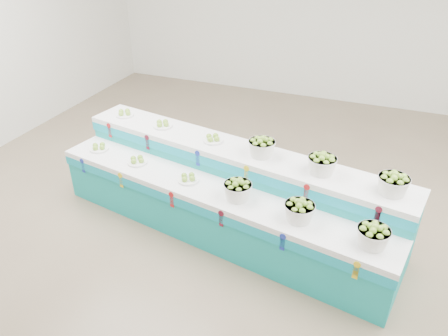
{
  "coord_description": "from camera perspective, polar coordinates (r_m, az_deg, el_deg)",
  "views": [
    {
      "loc": [
        1.1,
        -4.19,
        3.53
      ],
      "look_at": [
        -0.56,
        0.01,
        0.87
      ],
      "focal_mm": 34.85,
      "sensor_mm": 36.0,
      "label": 1
    }
  ],
  "objects": [
    {
      "name": "basket_upper_right",
      "position": [
        4.78,
        21.33,
        -1.89
      ],
      "size": [
        0.38,
        0.38,
        0.23
      ],
      "primitive_type": null,
      "rotation": [
        0.0,
        0.0,
        -0.18
      ],
      "color": "silver",
      "rests_on": "display_stand"
    },
    {
      "name": "back_wall",
      "position": [
        9.38,
        15.48,
        20.13
      ],
      "size": [
        10.0,
        0.0,
        10.0
      ],
      "primitive_type": "plane",
      "rotation": [
        1.57,
        0.0,
        0.0
      ],
      "color": "silver",
      "rests_on": "ground"
    },
    {
      "name": "basket_upper_mid",
      "position": [
        4.92,
        12.72,
        0.58
      ],
      "size": [
        0.38,
        0.38,
        0.23
      ],
      "primitive_type": null,
      "rotation": [
        0.0,
        0.0,
        -0.18
      ],
      "color": "silver",
      "rests_on": "display_stand"
    },
    {
      "name": "ground",
      "position": [
        5.59,
        5.34,
        -8.81
      ],
      "size": [
        10.0,
        10.0,
        0.0
      ],
      "primitive_type": "plane",
      "color": "#715E4A",
      "rests_on": "ground"
    },
    {
      "name": "plate_upper_left",
      "position": [
        6.4,
        -12.92,
        7.08
      ],
      "size": [
        0.3,
        0.3,
        0.1
      ],
      "primitive_type": "cylinder",
      "rotation": [
        0.0,
        0.0,
        -0.18
      ],
      "color": "white",
      "rests_on": "display_stand"
    },
    {
      "name": "basket_lower_right",
      "position": [
        4.49,
        18.97,
        -8.38
      ],
      "size": [
        0.38,
        0.38,
        0.23
      ],
      "primitive_type": null,
      "rotation": [
        0.0,
        0.0,
        -0.18
      ],
      "color": "silver",
      "rests_on": "display_stand"
    },
    {
      "name": "basket_lower_mid",
      "position": [
        4.64,
        9.86,
        -5.52
      ],
      "size": [
        0.38,
        0.38,
        0.23
      ],
      "primitive_type": null,
      "rotation": [
        0.0,
        0.0,
        -0.18
      ],
      "color": "silver",
      "rests_on": "display_stand"
    },
    {
      "name": "plate_upper_mid",
      "position": [
        5.96,
        -8.07,
        5.79
      ],
      "size": [
        0.3,
        0.3,
        0.1
      ],
      "primitive_type": "cylinder",
      "rotation": [
        0.0,
        0.0,
        -0.18
      ],
      "color": "white",
      "rests_on": "display_stand"
    },
    {
      "name": "plate_lower_mid",
      "position": [
        5.73,
        -11.32,
        1.05
      ],
      "size": [
        0.3,
        0.3,
        0.1
      ],
      "primitive_type": "cylinder",
      "rotation": [
        0.0,
        0.0,
        -0.18
      ],
      "color": "white",
      "rests_on": "display_stand"
    },
    {
      "name": "plate_upper_right",
      "position": [
        5.51,
        -1.47,
        3.96
      ],
      "size": [
        0.3,
        0.3,
        0.1
      ],
      "primitive_type": "cylinder",
      "rotation": [
        0.0,
        0.0,
        -0.18
      ],
      "color": "white",
      "rests_on": "display_stand"
    },
    {
      "name": "basket_lower_left",
      "position": [
        4.9,
        1.81,
        -2.85
      ],
      "size": [
        0.38,
        0.38,
        0.23
      ],
      "primitive_type": null,
      "rotation": [
        0.0,
        0.0,
        -0.18
      ],
      "color": "silver",
      "rests_on": "display_stand"
    },
    {
      "name": "basket_upper_left",
      "position": [
        5.17,
        4.98,
        2.8
      ],
      "size": [
        0.38,
        0.38,
        0.23
      ],
      "primitive_type": null,
      "rotation": [
        0.0,
        0.0,
        -0.18
      ],
      "color": "silver",
      "rests_on": "display_stand"
    },
    {
      "name": "plate_lower_right",
      "position": [
        5.27,
        -4.73,
        -1.25
      ],
      "size": [
        0.3,
        0.3,
        0.1
      ],
      "primitive_type": "cylinder",
      "rotation": [
        0.0,
        0.0,
        -0.18
      ],
      "color": "white",
      "rests_on": "display_stand"
    },
    {
      "name": "plate_lower_left",
      "position": [
        6.19,
        -16.09,
        2.71
      ],
      "size": [
        0.3,
        0.3,
        0.1
      ],
      "primitive_type": "cylinder",
      "rotation": [
        0.0,
        0.0,
        -0.18
      ],
      "color": "white",
      "rests_on": "display_stand"
    },
    {
      "name": "display_stand",
      "position": [
        5.43,
        0.0,
        -3.27
      ],
      "size": [
        4.59,
        1.94,
        1.02
      ],
      "primitive_type": null,
      "rotation": [
        0.0,
        0.0,
        -0.18
      ],
      "color": "teal",
      "rests_on": "ground"
    }
  ]
}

